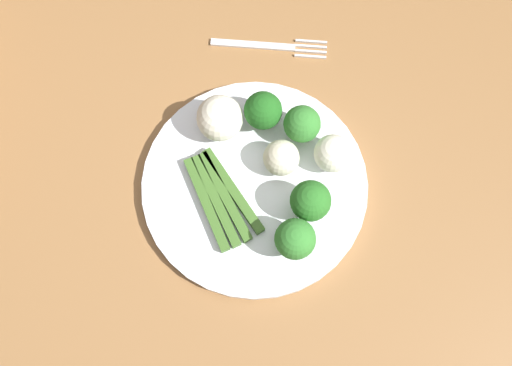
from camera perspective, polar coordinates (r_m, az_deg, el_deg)
ground_plane at (r=1.48m, az=0.36°, el=-6.85°), size 6.00×6.00×0.02m
dining_table at (r=0.86m, az=0.62°, el=0.93°), size 1.35×0.90×0.72m
plate at (r=0.75m, az=0.00°, el=-0.29°), size 0.29×0.29×0.01m
asparagus_bundle at (r=0.73m, az=-3.58°, el=-1.49°), size 0.13×0.12×0.01m
broccoli_outer_edge at (r=0.74m, az=0.70°, el=7.17°), size 0.05×0.05×0.06m
broccoli_front_left at (r=0.69m, az=3.91°, el=-5.59°), size 0.05×0.05×0.06m
broccoli_left at (r=0.70m, az=5.43°, el=-1.79°), size 0.05×0.05×0.06m
broccoli_back_right at (r=0.73m, az=4.59°, el=5.84°), size 0.05×0.05×0.06m
cauliflower_near_center at (r=0.73m, az=7.67°, el=3.01°), size 0.05×0.05×0.05m
cauliflower_front at (r=0.73m, az=2.52°, el=2.52°), size 0.05×0.05×0.05m
cauliflower_near_fork at (r=0.74m, az=-3.61°, el=6.45°), size 0.06×0.06×0.06m
fork at (r=0.84m, az=1.48°, el=13.43°), size 0.04×0.17×0.00m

